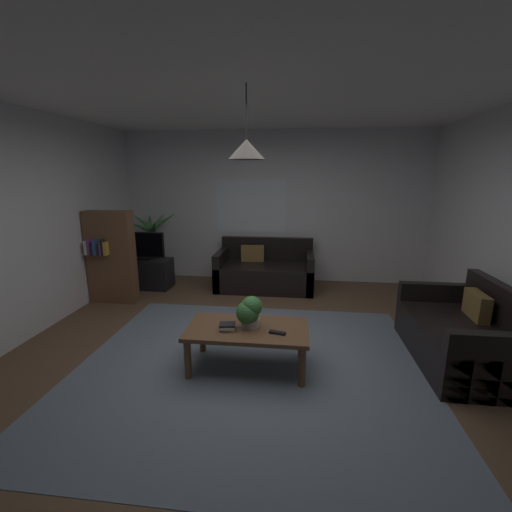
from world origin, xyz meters
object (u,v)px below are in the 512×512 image
(remote_on_table_0, at_px, (277,333))
(potted_plant_on_table, at_px, (249,311))
(couch_right_side, at_px, (464,337))
(potted_palm_corner, at_px, (153,248))
(book_on_table_0, at_px, (228,329))
(coffee_table, at_px, (248,333))
(book_on_table_1, at_px, (227,327))
(tv, at_px, (142,246))
(pendant_lamp, at_px, (246,149))
(book_on_table_2, at_px, (227,324))
(tv_stand, at_px, (145,273))
(couch_under_window, at_px, (265,272))
(bookshelf_corner, at_px, (111,257))

(remote_on_table_0, height_order, potted_plant_on_table, potted_plant_on_table)
(couch_right_side, height_order, potted_palm_corner, potted_palm_corner)
(couch_right_side, relative_size, book_on_table_0, 9.54)
(coffee_table, height_order, potted_plant_on_table, potted_plant_on_table)
(book_on_table_1, height_order, remote_on_table_0, book_on_table_1)
(tv, bearing_deg, couch_right_side, -23.88)
(tv, relative_size, pendant_lamp, 1.20)
(book_on_table_2, height_order, potted_palm_corner, potted_palm_corner)
(tv_stand, distance_m, potted_palm_corner, 0.59)
(book_on_table_2, relative_size, potted_plant_on_table, 0.49)
(potted_plant_on_table, xyz_separation_m, pendant_lamp, (-0.02, -0.01, 1.53))
(couch_under_window, xyz_separation_m, book_on_table_1, (-0.12, -2.65, 0.20))
(potted_palm_corner, bearing_deg, pendant_lamp, -52.40)
(pendant_lamp, bearing_deg, couch_under_window, 91.52)
(couch_under_window, xyz_separation_m, tv_stand, (-2.06, -0.24, -0.02))
(coffee_table, distance_m, remote_on_table_0, 0.33)
(pendant_lamp, bearing_deg, tv, 132.70)
(coffee_table, xyz_separation_m, book_on_table_1, (-0.19, -0.08, 0.10))
(potted_plant_on_table, relative_size, bookshelf_corner, 0.23)
(book_on_table_1, xyz_separation_m, potted_palm_corner, (-1.98, 2.89, 0.12))
(book_on_table_0, relative_size, pendant_lamp, 0.25)
(book_on_table_1, bearing_deg, bookshelf_corner, 141.48)
(remote_on_table_0, relative_size, pendant_lamp, 0.26)
(book_on_table_2, bearing_deg, remote_on_table_0, -3.04)
(couch_under_window, distance_m, pendant_lamp, 3.18)
(tv_stand, bearing_deg, potted_plant_on_table, -47.21)
(tv, bearing_deg, coffee_table, -47.30)
(book_on_table_0, relative_size, book_on_table_2, 0.99)
(book_on_table_2, relative_size, bookshelf_corner, 0.11)
(pendant_lamp, bearing_deg, remote_on_table_0, -18.72)
(coffee_table, height_order, tv, tv)
(book_on_table_2, xyz_separation_m, bookshelf_corner, (-2.13, 1.69, 0.21))
(coffee_table, relative_size, remote_on_table_0, 7.52)
(coffee_table, height_order, book_on_table_1, book_on_table_1)
(coffee_table, distance_m, tv_stand, 3.16)
(tv_stand, bearing_deg, coffee_table, -47.56)
(book_on_table_0, bearing_deg, coffee_table, 20.11)
(couch_right_side, bearing_deg, potted_plant_on_table, -80.37)
(tv_stand, relative_size, potted_palm_corner, 0.70)
(tv, bearing_deg, potted_palm_corner, 94.12)
(book_on_table_0, xyz_separation_m, remote_on_table_0, (0.49, -0.03, 0.00))
(book_on_table_1, bearing_deg, coffee_table, 22.89)
(book_on_table_2, relative_size, remote_on_table_0, 0.98)
(tv_stand, distance_m, pendant_lamp, 3.68)
(couch_under_window, height_order, book_on_table_2, couch_under_window)
(book_on_table_2, bearing_deg, pendant_lamp, 22.27)
(tv_stand, xyz_separation_m, pendant_lamp, (2.13, -2.33, 1.89))
(book_on_table_0, xyz_separation_m, tv, (-1.94, 2.37, 0.29))
(couch_right_side, xyz_separation_m, potted_palm_corner, (-4.38, 2.43, 0.31))
(coffee_table, height_order, remote_on_table_0, remote_on_table_0)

